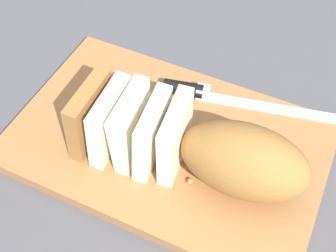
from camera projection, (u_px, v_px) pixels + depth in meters
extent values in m
plane|color=#4C4C51|center=(168.00, 147.00, 0.66)|extent=(3.00, 3.00, 0.00)
cube|color=#9E6B3D|center=(168.00, 143.00, 0.66)|extent=(0.45, 0.29, 0.02)
ellipsoid|color=#996633|center=(244.00, 161.00, 0.56)|extent=(0.17, 0.10, 0.10)
cube|color=#F2E8CC|center=(175.00, 137.00, 0.59)|extent=(0.03, 0.09, 0.10)
cube|color=#F2E8CC|center=(152.00, 134.00, 0.59)|extent=(0.04, 0.09, 0.10)
cube|color=#F2E8CC|center=(132.00, 126.00, 0.60)|extent=(0.03, 0.09, 0.10)
cube|color=#F2E8CC|center=(110.00, 122.00, 0.60)|extent=(0.03, 0.09, 0.10)
cube|color=#996633|center=(90.00, 115.00, 0.61)|extent=(0.03, 0.09, 0.10)
cube|color=silver|center=(270.00, 108.00, 0.68)|extent=(0.21, 0.06, 0.00)
cylinder|color=black|center=(183.00, 89.00, 0.69)|extent=(0.07, 0.03, 0.02)
cube|color=silver|center=(203.00, 92.00, 0.69)|extent=(0.02, 0.02, 0.02)
sphere|color=#A8753D|center=(190.00, 181.00, 0.60)|extent=(0.01, 0.01, 0.01)
sphere|color=#A8753D|center=(204.00, 170.00, 0.61)|extent=(0.01, 0.01, 0.01)
sphere|color=#A8753D|center=(162.00, 126.00, 0.66)|extent=(0.01, 0.01, 0.01)
sphere|color=#A8753D|center=(179.00, 130.00, 0.66)|extent=(0.00, 0.00, 0.00)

